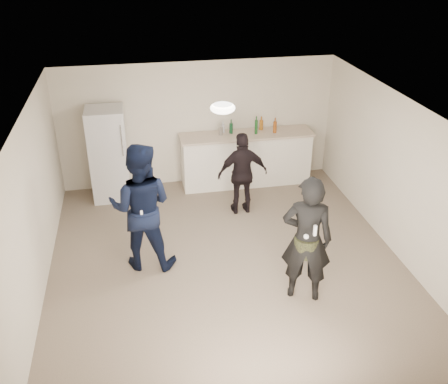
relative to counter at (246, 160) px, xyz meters
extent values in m
plane|color=#6B5B4C|center=(-0.93, -2.67, -0.53)|extent=(6.00, 6.00, 0.00)
plane|color=silver|center=(-0.93, -2.67, 1.98)|extent=(6.00, 6.00, 0.00)
plane|color=beige|center=(-0.93, 0.33, 0.72)|extent=(6.00, 0.00, 6.00)
plane|color=beige|center=(-0.93, -5.67, 0.72)|extent=(6.00, 0.00, 6.00)
plane|color=beige|center=(-3.68, -2.67, 0.72)|extent=(0.00, 6.00, 6.00)
plane|color=beige|center=(1.82, -2.67, 0.72)|extent=(0.00, 6.00, 6.00)
cube|color=white|center=(0.00, 0.00, 0.00)|extent=(2.60, 0.56, 1.05)
cube|color=#C2AB96|center=(0.00, 0.00, 0.55)|extent=(2.68, 0.64, 0.04)
cube|color=silver|center=(-2.72, -0.07, 0.38)|extent=(0.70, 0.70, 1.80)
cylinder|color=silver|center=(-2.44, -0.44, 0.78)|extent=(0.02, 0.02, 0.60)
ellipsoid|color=white|center=(-0.93, -2.37, 1.93)|extent=(0.36, 0.36, 0.16)
cylinder|color=#B0B0B5|center=(-0.52, 0.05, 0.65)|extent=(0.08, 0.08, 0.17)
imported|color=#0D1839|center=(-2.20, -2.46, 0.49)|extent=(1.14, 0.98, 2.03)
imported|color=black|center=(-0.01, -3.68, 0.43)|extent=(0.81, 0.67, 1.90)
cylinder|color=#313A1A|center=(-0.01, -3.68, 0.32)|extent=(0.34, 0.34, 0.28)
imported|color=black|center=(-0.34, -1.15, 0.26)|extent=(0.92, 0.40, 1.56)
cube|color=white|center=(-2.20, -2.74, 0.53)|extent=(0.04, 0.04, 0.15)
sphere|color=white|center=(-2.08, -2.71, 0.45)|extent=(0.07, 0.07, 0.07)
cube|color=white|center=(-0.01, -3.93, 0.72)|extent=(0.04, 0.04, 0.15)
sphere|color=silver|center=(-0.11, -3.90, 0.62)|extent=(0.07, 0.07, 0.07)
cylinder|color=silver|center=(-0.45, 0.17, 0.65)|extent=(0.07, 0.07, 0.17)
cylinder|color=#154C1B|center=(0.19, -0.02, 0.71)|extent=(0.06, 0.06, 0.28)
cylinder|color=#134323|center=(-0.30, 0.09, 0.67)|extent=(0.07, 0.07, 0.21)
cylinder|color=#A15D17|center=(0.34, 0.18, 0.66)|extent=(0.08, 0.08, 0.20)
cylinder|color=#8E4514|center=(0.57, -0.03, 0.68)|extent=(0.07, 0.07, 0.23)
camera|label=1|loc=(-2.20, -9.07, 4.17)|focal=40.00mm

